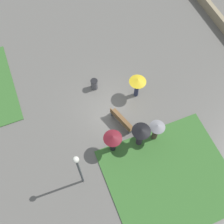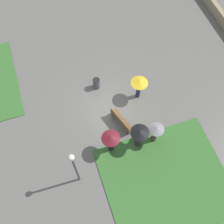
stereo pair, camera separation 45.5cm
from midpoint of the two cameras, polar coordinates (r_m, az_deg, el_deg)
The scene contains 9 objects.
ground_plane at distance 18.55m, azimuth 0.37°, elevation 0.81°, with size 90.00×90.00×0.00m, color #66635E.
lawn_patch_near at distance 17.05m, azimuth 11.72°, elevation -13.50°, with size 6.25×7.06×0.06m.
park_bench at distance 17.60m, azimuth 2.59°, elevation -1.79°, with size 1.91×0.98×0.90m.
lamp_post at distance 14.39m, azimuth -6.74°, elevation -10.79°, with size 0.32×0.32×3.95m.
trash_bin at distance 19.09m, azimuth -2.49°, elevation 5.80°, with size 0.49×0.49×0.83m.
crowd_person_grey at distance 16.67m, azimuth 9.63°, elevation -3.91°, with size 0.93×0.93×1.76m.
crowd_person_black at distance 16.35m, azimuth 6.34°, elevation -4.78°, with size 1.10×1.10×1.93m.
crowd_person_yellow at distance 17.92m, azimuth 6.29°, elevation 5.65°, with size 1.10×1.10×1.83m.
crowd_person_maroon at distance 16.03m, azimuth 0.57°, elevation -5.69°, with size 1.08×1.08×1.92m.
Camera 2 is at (-8.57, 2.78, 16.22)m, focal length 45.00 mm.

